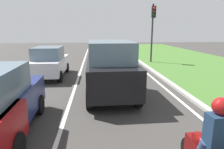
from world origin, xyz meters
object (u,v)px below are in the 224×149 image
object	(u,v)px
car_suv_ahead	(110,68)
traffic_light_near_right	(153,23)
rider_person	(218,131)
car_hatchback_far	(50,62)

from	to	relation	value
car_suv_ahead	traffic_light_near_right	size ratio (longest dim) A/B	0.95
car_suv_ahead	rider_person	distance (m)	5.51
car_suv_ahead	rider_person	xyz separation A→B (m)	(1.27, -5.36, 0.02)
rider_person	traffic_light_near_right	bearing A→B (deg)	76.54
car_hatchback_far	rider_person	bearing A→B (deg)	-62.30
car_suv_ahead	car_hatchback_far	xyz separation A→B (m)	(-3.26, 3.45, -0.28)
car_suv_ahead	car_hatchback_far	bearing A→B (deg)	132.43
car_hatchback_far	traffic_light_near_right	world-z (taller)	traffic_light_near_right
car_hatchback_far	car_suv_ahead	bearing A→B (deg)	-46.16
car_hatchback_far	traffic_light_near_right	xyz separation A→B (m)	(7.37, 4.44, 2.36)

